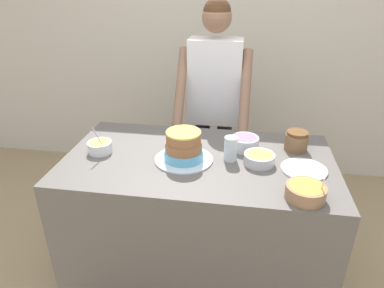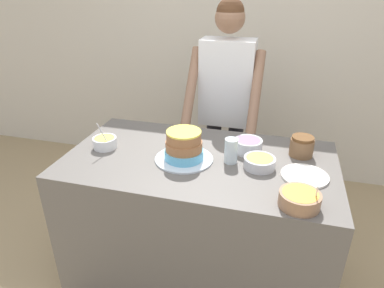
{
  "view_description": "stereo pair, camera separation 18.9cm",
  "coord_description": "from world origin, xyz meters",
  "px_view_note": "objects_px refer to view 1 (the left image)",
  "views": [
    {
      "loc": [
        0.23,
        -1.29,
        1.87
      ],
      "look_at": [
        -0.03,
        0.39,
        1.03
      ],
      "focal_mm": 32.0,
      "sensor_mm": 36.0,
      "label": 1
    },
    {
      "loc": [
        0.42,
        -1.26,
        1.87
      ],
      "look_at": [
        -0.03,
        0.39,
        1.03
      ],
      "focal_mm": 32.0,
      "sensor_mm": 36.0,
      "label": 2
    }
  ],
  "objects_px": {
    "person_baker": "(214,94)",
    "stoneware_jar": "(296,141)",
    "ceramic_plate": "(304,169)",
    "frosting_bowl_purple": "(245,143)",
    "frosting_bowl_yellow": "(100,146)",
    "frosting_bowl_olive": "(259,158)",
    "cake": "(184,148)",
    "frosting_bowl_orange": "(306,192)",
    "drinking_glass": "(231,149)"
  },
  "relations": [
    {
      "from": "person_baker",
      "to": "frosting_bowl_yellow",
      "type": "xyz_separation_m",
      "value": [
        -0.6,
        -0.79,
        -0.1
      ]
    },
    {
      "from": "cake",
      "to": "frosting_bowl_olive",
      "type": "distance_m",
      "value": 0.43
    },
    {
      "from": "frosting_bowl_yellow",
      "to": "stoneware_jar",
      "type": "bearing_deg",
      "value": 10.39
    },
    {
      "from": "ceramic_plate",
      "to": "person_baker",
      "type": "bearing_deg",
      "value": 124.5
    },
    {
      "from": "drinking_glass",
      "to": "frosting_bowl_purple",
      "type": "bearing_deg",
      "value": 62.75
    },
    {
      "from": "ceramic_plate",
      "to": "stoneware_jar",
      "type": "height_order",
      "value": "stoneware_jar"
    },
    {
      "from": "frosting_bowl_yellow",
      "to": "drinking_glass",
      "type": "bearing_deg",
      "value": 1.68
    },
    {
      "from": "frosting_bowl_yellow",
      "to": "stoneware_jar",
      "type": "distance_m",
      "value": 1.17
    },
    {
      "from": "frosting_bowl_olive",
      "to": "stoneware_jar",
      "type": "height_order",
      "value": "stoneware_jar"
    },
    {
      "from": "frosting_bowl_orange",
      "to": "stoneware_jar",
      "type": "distance_m",
      "value": 0.52
    },
    {
      "from": "frosting_bowl_purple",
      "to": "ceramic_plate",
      "type": "relative_size",
      "value": 0.68
    },
    {
      "from": "cake",
      "to": "stoneware_jar",
      "type": "relative_size",
      "value": 2.46
    },
    {
      "from": "ceramic_plate",
      "to": "frosting_bowl_orange",
      "type": "bearing_deg",
      "value": -96.7
    },
    {
      "from": "frosting_bowl_olive",
      "to": "drinking_glass",
      "type": "height_order",
      "value": "drinking_glass"
    },
    {
      "from": "frosting_bowl_purple",
      "to": "drinking_glass",
      "type": "bearing_deg",
      "value": -117.25
    },
    {
      "from": "frosting_bowl_olive",
      "to": "frosting_bowl_orange",
      "type": "relative_size",
      "value": 0.92
    },
    {
      "from": "person_baker",
      "to": "frosting_bowl_olive",
      "type": "bearing_deg",
      "value": -67.37
    },
    {
      "from": "ceramic_plate",
      "to": "cake",
      "type": "bearing_deg",
      "value": 178.85
    },
    {
      "from": "drinking_glass",
      "to": "ceramic_plate",
      "type": "bearing_deg",
      "value": -8.12
    },
    {
      "from": "frosting_bowl_olive",
      "to": "frosting_bowl_orange",
      "type": "height_order",
      "value": "frosting_bowl_orange"
    },
    {
      "from": "drinking_glass",
      "to": "stoneware_jar",
      "type": "distance_m",
      "value": 0.43
    },
    {
      "from": "frosting_bowl_olive",
      "to": "frosting_bowl_yellow",
      "type": "bearing_deg",
      "value": -179.79
    },
    {
      "from": "frosting_bowl_purple",
      "to": "frosting_bowl_orange",
      "type": "distance_m",
      "value": 0.56
    },
    {
      "from": "frosting_bowl_orange",
      "to": "ceramic_plate",
      "type": "distance_m",
      "value": 0.27
    },
    {
      "from": "frosting_bowl_yellow",
      "to": "frosting_bowl_orange",
      "type": "xyz_separation_m",
      "value": [
        1.14,
        -0.3,
        0.0
      ]
    },
    {
      "from": "frosting_bowl_purple",
      "to": "frosting_bowl_yellow",
      "type": "distance_m",
      "value": 0.87
    },
    {
      "from": "person_baker",
      "to": "stoneware_jar",
      "type": "distance_m",
      "value": 0.8
    },
    {
      "from": "frosting_bowl_yellow",
      "to": "drinking_glass",
      "type": "relative_size",
      "value": 1.3
    },
    {
      "from": "frosting_bowl_purple",
      "to": "stoneware_jar",
      "type": "xyz_separation_m",
      "value": [
        0.3,
        0.04,
        0.02
      ]
    },
    {
      "from": "drinking_glass",
      "to": "frosting_bowl_yellow",
      "type": "bearing_deg",
      "value": -178.32
    },
    {
      "from": "frosting_bowl_olive",
      "to": "frosting_bowl_orange",
      "type": "bearing_deg",
      "value": -55.94
    },
    {
      "from": "cake",
      "to": "drinking_glass",
      "type": "height_order",
      "value": "cake"
    },
    {
      "from": "frosting_bowl_yellow",
      "to": "frosting_bowl_olive",
      "type": "bearing_deg",
      "value": 0.21
    },
    {
      "from": "person_baker",
      "to": "ceramic_plate",
      "type": "distance_m",
      "value": 1.01
    },
    {
      "from": "person_baker",
      "to": "frosting_bowl_yellow",
      "type": "relative_size",
      "value": 9.47
    },
    {
      "from": "frosting_bowl_orange",
      "to": "frosting_bowl_purple",
      "type": "bearing_deg",
      "value": 121.35
    },
    {
      "from": "frosting_bowl_purple",
      "to": "ceramic_plate",
      "type": "xyz_separation_m",
      "value": [
        0.32,
        -0.21,
        -0.04
      ]
    },
    {
      "from": "person_baker",
      "to": "drinking_glass",
      "type": "bearing_deg",
      "value": -77.69
    },
    {
      "from": "cake",
      "to": "stoneware_jar",
      "type": "height_order",
      "value": "cake"
    },
    {
      "from": "frosting_bowl_orange",
      "to": "frosting_bowl_yellow",
      "type": "bearing_deg",
      "value": 165.05
    },
    {
      "from": "frosting_bowl_purple",
      "to": "stoneware_jar",
      "type": "bearing_deg",
      "value": 7.03
    },
    {
      "from": "frosting_bowl_orange",
      "to": "ceramic_plate",
      "type": "bearing_deg",
      "value": 83.3
    },
    {
      "from": "person_baker",
      "to": "cake",
      "type": "height_order",
      "value": "person_baker"
    },
    {
      "from": "frosting_bowl_orange",
      "to": "ceramic_plate",
      "type": "height_order",
      "value": "frosting_bowl_orange"
    },
    {
      "from": "frosting_bowl_yellow",
      "to": "drinking_glass",
      "type": "xyz_separation_m",
      "value": [
        0.77,
        0.02,
        0.03
      ]
    },
    {
      "from": "frosting_bowl_olive",
      "to": "person_baker",
      "type": "bearing_deg",
      "value": 112.63
    },
    {
      "from": "frosting_bowl_olive",
      "to": "frosting_bowl_orange",
      "type": "xyz_separation_m",
      "value": [
        0.21,
        -0.31,
        0.01
      ]
    },
    {
      "from": "frosting_bowl_purple",
      "to": "stoneware_jar",
      "type": "height_order",
      "value": "stoneware_jar"
    },
    {
      "from": "frosting_bowl_olive",
      "to": "stoneware_jar",
      "type": "relative_size",
      "value": 1.27
    },
    {
      "from": "frosting_bowl_yellow",
      "to": "ceramic_plate",
      "type": "bearing_deg",
      "value": -1.69
    }
  ]
}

